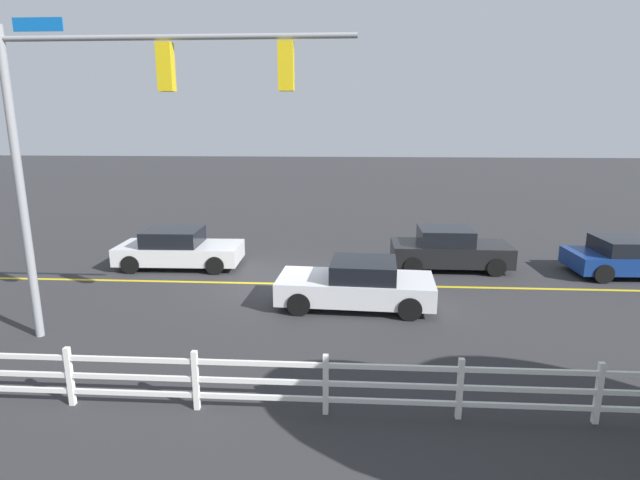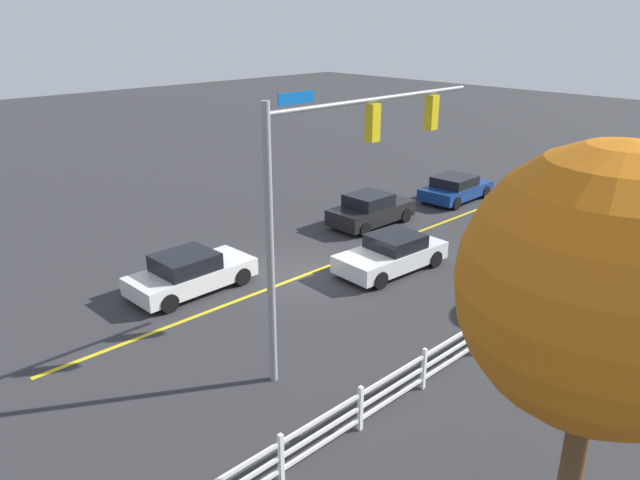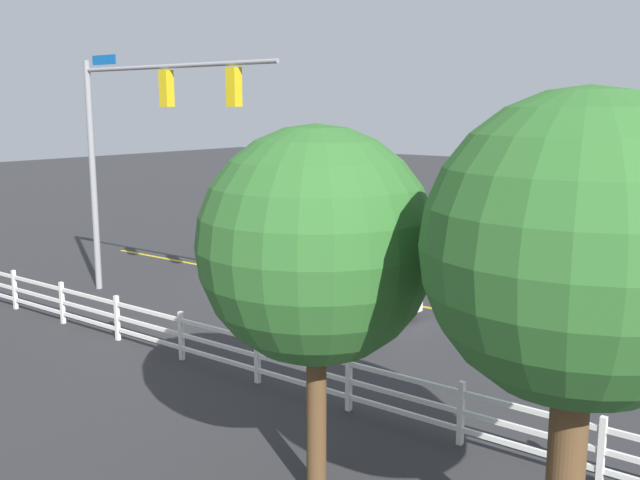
{
  "view_description": "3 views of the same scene",
  "coord_description": "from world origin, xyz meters",
  "views": [
    {
      "loc": [
        -2.22,
        15.52,
        5.16
      ],
      "look_at": [
        -1.28,
        0.44,
        1.59
      ],
      "focal_mm": 28.29,
      "sensor_mm": 36.0,
      "label": 1
    },
    {
      "loc": [
        13.87,
        15.0,
        8.95
      ],
      "look_at": [
        0.01,
        0.56,
        1.46
      ],
      "focal_mm": 33.79,
      "sensor_mm": 36.0,
      "label": 2
    },
    {
      "loc": [
        -14.09,
        18.18,
        5.78
      ],
      "look_at": [
        -0.85,
        0.81,
        1.76
      ],
      "focal_mm": 40.65,
      "sensor_mm": 36.0,
      "label": 3
    }
  ],
  "objects": [
    {
      "name": "car_0",
      "position": [
        -2.43,
        1.88,
        0.65
      ],
      "size": [
        4.47,
        2.17,
        1.36
      ],
      "rotation": [
        0.0,
        0.0,
        -0.06
      ],
      "color": "silver",
      "rests_on": "ground_plane"
    },
    {
      "name": "lane_center_stripe",
      "position": [
        -4.0,
        0.0,
        0.0
      ],
      "size": [
        28.0,
        0.16,
        0.01
      ],
      "primitive_type": "cube",
      "color": "gold",
      "rests_on": "ground_plane"
    },
    {
      "name": "ground_plane",
      "position": [
        0.0,
        0.0,
        0.0
      ],
      "size": [
        120.0,
        120.0,
        0.0
      ],
      "primitive_type": "plane",
      "color": "#2D2D30"
    },
    {
      "name": "car_1",
      "position": [
        3.98,
        -1.75,
        0.67
      ],
      "size": [
        4.39,
        2.08,
        1.39
      ],
      "rotation": [
        0.0,
        0.0,
        3.17
      ],
      "color": "silver",
      "rests_on": "ground_plane"
    },
    {
      "name": "signal_assembly",
      "position": [
        3.02,
        4.41,
        5.15
      ],
      "size": [
        7.8,
        0.38,
        7.3
      ],
      "color": "gray",
      "rests_on": "ground_plane"
    },
    {
      "name": "white_rail_fence",
      "position": [
        -3.0,
        7.37,
        0.6
      ],
      "size": [
        26.1,
        0.1,
        1.15
      ],
      "color": "white",
      "rests_on": "ground_plane"
    },
    {
      "name": "car_3",
      "position": [
        -11.79,
        -1.69,
        0.63
      ],
      "size": [
        4.18,
        2.15,
        1.29
      ],
      "rotation": [
        0.0,
        0.0,
        3.17
      ],
      "color": "navy",
      "rests_on": "ground_plane"
    },
    {
      "name": "car_2",
      "position": [
        -5.74,
        -2.13,
        0.7
      ],
      "size": [
        4.12,
        1.94,
        1.48
      ],
      "rotation": [
        0.0,
        0.0,
        3.14
      ],
      "color": "black",
      "rests_on": "ground_plane"
    }
  ]
}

